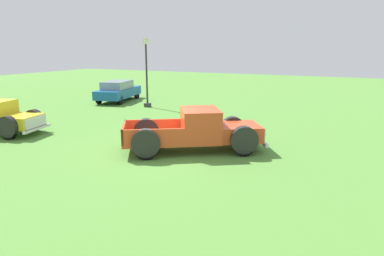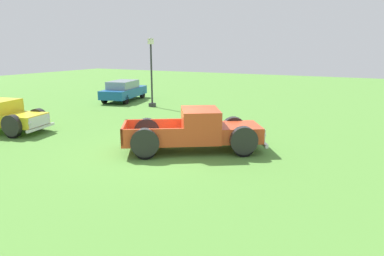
% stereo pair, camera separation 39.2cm
% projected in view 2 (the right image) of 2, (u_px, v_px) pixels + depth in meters
% --- Properties ---
extents(ground_plane, '(80.00, 80.00, 0.00)m').
position_uv_depth(ground_plane, '(161.00, 152.00, 13.13)').
color(ground_plane, '#548C38').
extents(pickup_truck_foreground, '(4.45, 5.50, 1.63)m').
position_uv_depth(pickup_truck_foreground, '(202.00, 131.00, 13.20)').
color(pickup_truck_foreground, '#D14723').
rests_on(pickup_truck_foreground, ground_plane).
extents(pickup_truck_behind_left, '(2.80, 5.21, 1.51)m').
position_uv_depth(pickup_truck_behind_left, '(2.00, 117.00, 16.14)').
color(pickup_truck_behind_left, yellow).
rests_on(pickup_truck_behind_left, ground_plane).
extents(sedan_distant_b, '(4.82, 2.84, 1.51)m').
position_uv_depth(sedan_distant_b, '(124.00, 90.00, 25.63)').
color(sedan_distant_b, '#195699').
rests_on(sedan_distant_b, ground_plane).
extents(lamp_post_near, '(0.36, 0.36, 4.55)m').
position_uv_depth(lamp_post_near, '(151.00, 71.00, 22.69)').
color(lamp_post_near, '#2D2D33').
rests_on(lamp_post_near, ground_plane).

